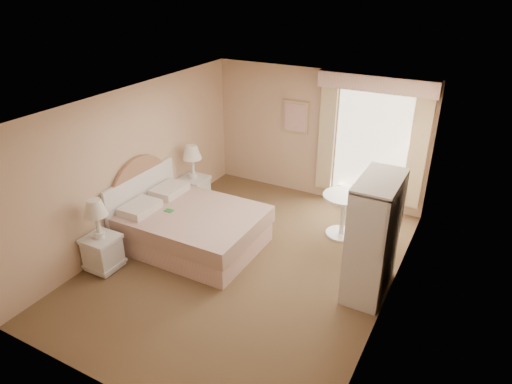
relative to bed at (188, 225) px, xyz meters
The scene contains 9 objects.
room 1.43m from the bed, ahead, with size 4.21×5.51×2.51m.
window 3.55m from the bed, 50.45° to the left, with size 2.05×0.22×2.51m.
framed_art 3.02m from the bed, 76.01° to the left, with size 0.52×0.04×0.62m.
bed is the anchor object (origin of this frame).
nightstand_near 1.38m from the bed, 121.60° to the right, with size 0.48×0.48×1.15m.
nightstand_far 1.39m from the bed, 121.19° to the left, with size 0.49×0.49×1.20m.
round_table 2.59m from the bed, 34.90° to the left, with size 0.71×0.71×0.75m.
cafe_chair 3.20m from the bed, 31.84° to the left, with size 0.54×0.54×0.91m.
armoire 2.96m from the bed, ahead, with size 0.52×1.03×1.72m.
Camera 1 is at (2.89, -5.10, 4.11)m, focal length 32.00 mm.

